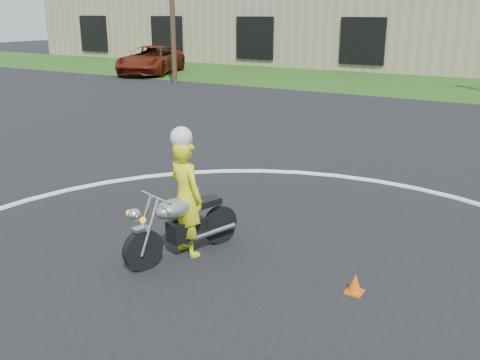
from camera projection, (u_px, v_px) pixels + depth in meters
The scene contains 5 objects.
course_markings at pixel (426, 289), 7.71m from camera, with size 19.05×19.05×0.12m.
primary_motorcycle at pixel (181, 224), 8.61m from camera, with size 1.02×2.13×1.16m.
rider_primary_grp at pixel (186, 194), 8.58m from camera, with size 0.82×0.66×2.14m.
pickup_grp at pixel (151, 60), 34.11m from camera, with size 4.82×6.89×1.75m.
warehouse at pixel (281, 7), 45.50m from camera, with size 41.00×17.00×8.30m.
Camera 1 is at (3.36, -2.93, 3.83)m, focal length 40.00 mm.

